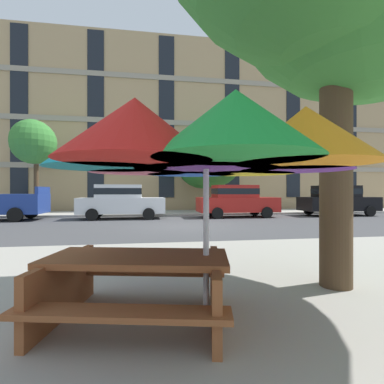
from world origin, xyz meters
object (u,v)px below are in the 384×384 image
object	(u,v)px
sedan_black	(337,200)
picnic_table	(138,283)
sedan_white	(121,201)
street_tree_middle	(207,161)
street_tree_left	(33,142)
patio_umbrella	(206,145)
sedan_red	(236,200)

from	to	relation	value
sedan_black	picnic_table	xyz separation A→B (m)	(-11.34, -12.60, -0.46)
sedan_white	street_tree_middle	world-z (taller)	street_tree_middle
sedan_black	street_tree_middle	bearing A→B (deg)	153.98
sedan_black	street_tree_left	xyz separation A→B (m)	(-17.76, 2.73, 3.41)
sedan_white	patio_umbrella	xyz separation A→B (m)	(1.85, -12.70, 0.94)
sedan_red	street_tree_left	bearing A→B (deg)	166.68
patio_umbrella	sedan_red	bearing A→B (deg)	70.80
street_tree_middle	street_tree_left	bearing A→B (deg)	-175.89
sedan_white	picnic_table	distance (m)	12.66
sedan_red	patio_umbrella	size ratio (longest dim) A/B	1.41
patio_umbrella	picnic_table	xyz separation A→B (m)	(-0.68, 0.10, -1.40)
street_tree_left	patio_umbrella	xyz separation A→B (m)	(7.11, -15.43, -2.47)
sedan_white	patio_umbrella	distance (m)	12.87
patio_umbrella	picnic_table	bearing A→B (deg)	171.48
street_tree_left	picnic_table	xyz separation A→B (m)	(6.42, -15.33, -3.87)
picnic_table	street_tree_left	bearing A→B (deg)	112.74
street_tree_left	patio_umbrella	size ratio (longest dim) A/B	1.82
street_tree_left	picnic_table	world-z (taller)	street_tree_left
sedan_red	street_tree_left	world-z (taller)	street_tree_left
street_tree_middle	picnic_table	xyz separation A→B (m)	(-4.18, -16.09, -2.98)
sedan_black	patio_umbrella	world-z (taller)	patio_umbrella
street_tree_left	sedan_red	bearing A→B (deg)	-13.32
street_tree_left	street_tree_middle	size ratio (longest dim) A/B	1.07
sedan_white	sedan_red	distance (m)	6.27
street_tree_middle	patio_umbrella	bearing A→B (deg)	-102.19
sedan_black	street_tree_left	size ratio (longest dim) A/B	0.78
patio_umbrella	street_tree_middle	bearing A→B (deg)	77.81
sedan_black	sedan_white	bearing A→B (deg)	180.00
street_tree_middle	picnic_table	size ratio (longest dim) A/B	2.54
sedan_white	patio_umbrella	size ratio (longest dim) A/B	1.41
sedan_black	picnic_table	distance (m)	16.95
sedan_white	sedan_black	bearing A→B (deg)	0.00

